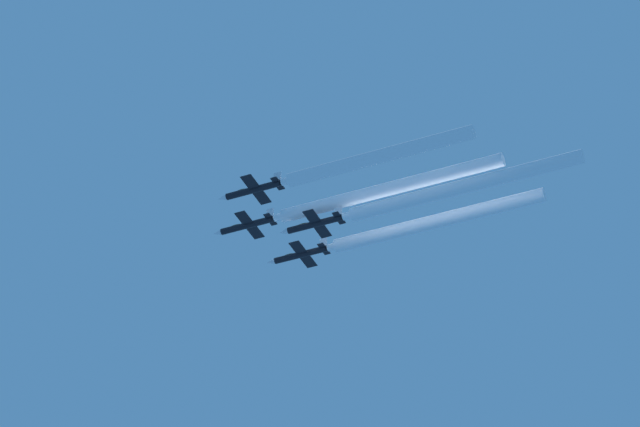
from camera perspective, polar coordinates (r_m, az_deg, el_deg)
name	(u,v)px	position (r m, az deg, el deg)	size (l,w,h in m)	color
jet_lead	(245,226)	(269.37, -2.78, -0.45)	(8.33, 12.13, 2.91)	black
jet_left_wingman	(252,190)	(258.39, -2.55, 0.86)	(8.33, 12.13, 2.91)	black
jet_right_wingman	(299,255)	(273.01, -0.79, -1.55)	(8.33, 12.13, 2.91)	black
jet_slot	(313,224)	(262.88, -0.27, -0.41)	(8.33, 12.13, 2.91)	black
smoke_trail_lead	(386,190)	(260.94, 2.45, 0.89)	(2.37, 41.63, 2.37)	white
smoke_trail_left_wingman	(376,158)	(251.32, 2.07, 2.08)	(2.37, 33.67, 2.37)	white
smoke_trail_right_wingman	(433,222)	(265.56, 4.22, -0.31)	(2.37, 39.58, 2.37)	white
smoke_trail_slot	(460,187)	(255.54, 5.19, 0.97)	(2.37, 41.89, 2.37)	white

